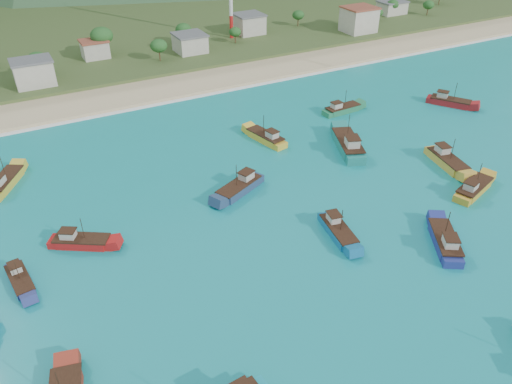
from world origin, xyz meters
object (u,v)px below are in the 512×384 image
boat_8 (473,189)px  boat_23 (5,183)px  boat_6 (338,231)px  boat_13 (81,242)px  boat_4 (449,102)px  boat_10 (447,161)px  boat_24 (445,242)px  boat_26 (342,110)px  boat_2 (240,188)px  boat_22 (348,145)px  boat_28 (266,138)px  boat_16 (20,280)px

boat_8 → boat_23: bearing=-137.8°
boat_6 → boat_13: boat_6 is taller
boat_23 → boat_4: bearing=23.6°
boat_10 → boat_24: size_ratio=1.08×
boat_4 → boat_26: (-26.21, 9.06, -0.07)m
boat_2 → boat_22: size_ratio=0.79×
boat_24 → boat_28: size_ratio=0.99×
boat_28 → boat_24: bearing=-93.0°
boat_10 → boat_26: bearing=-72.5°
boat_22 → boat_23: 67.19m
boat_8 → boat_13: boat_8 is taller
boat_8 → boat_23: size_ratio=1.01×
boat_2 → boat_13: 28.88m
boat_4 → boat_23: 101.86m
boat_16 → boat_26: size_ratio=0.84×
boat_8 → boat_16: 76.65m
boat_13 → boat_16: (-9.43, -4.54, -0.14)m
boat_2 → boat_22: (27.14, 3.61, 0.29)m
boat_6 → boat_4: bearing=-141.9°
boat_23 → boat_2: bearing=-0.6°
boat_10 → boat_22: 19.69m
boat_10 → boat_6: bearing=26.0°
boat_16 → boat_6: bearing=157.6°
boat_8 → boat_24: (-16.07, -8.67, 0.02)m
boat_4 → boat_8: size_ratio=0.98×
boat_6 → boat_13: size_ratio=1.05×
boat_22 → boat_24: size_ratio=1.31×
boat_10 → boat_4: bearing=-125.3°
boat_8 → boat_10: boat_10 is taller
boat_4 → boat_16: 103.48m
boat_10 → boat_28: size_ratio=1.07×
boat_2 → boat_24: size_ratio=1.04×
boat_24 → boat_26: size_ratio=1.06×
boat_10 → boat_23: (-77.96, 33.04, -0.06)m
boat_2 → boat_24: boat_2 is taller
boat_4 → boat_28: (-49.76, 4.53, -0.03)m
boat_4 → boat_16: size_ratio=1.25×
boat_10 → boat_23: 84.67m
boat_4 → boat_22: 37.32m
boat_4 → boat_13: boat_4 is taller
boat_16 → boat_24: 63.43m
boat_4 → boat_26: size_ratio=1.06×
boat_10 → boat_26: size_ratio=1.15×
boat_13 → boat_23: boat_23 is taller
boat_13 → boat_28: boat_28 is taller
boat_10 → boat_16: bearing=8.9°
boat_4 → boat_2: bearing=-23.4°
boat_2 → boat_6: bearing=178.7°
boat_6 → boat_22: bearing=-120.1°
boat_2 → boat_23: size_ratio=1.03×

